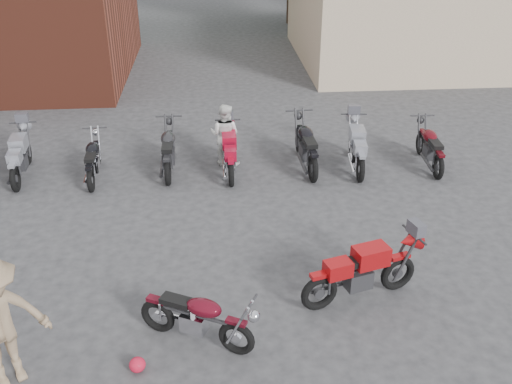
{
  "coord_description": "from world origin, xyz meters",
  "views": [
    {
      "loc": [
        -0.01,
        -7.02,
        5.98
      ],
      "look_at": [
        0.75,
        2.47,
        0.9
      ],
      "focal_mm": 40.0,
      "sensor_mm": 36.0,
      "label": 1
    }
  ],
  "objects_px": {
    "row_bike_1": "(19,154)",
    "row_bike_2": "(93,157)",
    "sportbike": "(363,269)",
    "row_bike_5": "(306,143)",
    "person_light": "(225,135)",
    "row_bike_6": "(357,145)",
    "row_bike_3": "(168,148)",
    "helmet": "(137,365)",
    "row_bike_4": "(229,150)",
    "row_bike_7": "(430,145)",
    "vintage_motorcycle": "(198,315)"
  },
  "relations": [
    {
      "from": "row_bike_1",
      "to": "row_bike_5",
      "type": "distance_m",
      "value": 6.68
    },
    {
      "from": "row_bike_2",
      "to": "person_light",
      "type": "bearing_deg",
      "value": -83.23
    },
    {
      "from": "vintage_motorcycle",
      "to": "row_bike_2",
      "type": "relative_size",
      "value": 0.99
    },
    {
      "from": "person_light",
      "to": "row_bike_1",
      "type": "bearing_deg",
      "value": 26.86
    },
    {
      "from": "row_bike_3",
      "to": "row_bike_4",
      "type": "height_order",
      "value": "row_bike_3"
    },
    {
      "from": "row_bike_1",
      "to": "row_bike_5",
      "type": "bearing_deg",
      "value": -95.49
    },
    {
      "from": "helmet",
      "to": "person_light",
      "type": "height_order",
      "value": "person_light"
    },
    {
      "from": "row_bike_2",
      "to": "sportbike",
      "type": "bearing_deg",
      "value": -136.82
    },
    {
      "from": "sportbike",
      "to": "person_light",
      "type": "height_order",
      "value": "person_light"
    },
    {
      "from": "vintage_motorcycle",
      "to": "row_bike_7",
      "type": "relative_size",
      "value": 0.94
    },
    {
      "from": "vintage_motorcycle",
      "to": "row_bike_5",
      "type": "xyz_separation_m",
      "value": [
        2.52,
        5.9,
        0.1
      ]
    },
    {
      "from": "helmet",
      "to": "row_bike_2",
      "type": "xyz_separation_m",
      "value": [
        -1.61,
        6.19,
        0.41
      ]
    },
    {
      "from": "helmet",
      "to": "person_light",
      "type": "relative_size",
      "value": 0.15
    },
    {
      "from": "vintage_motorcycle",
      "to": "row_bike_1",
      "type": "height_order",
      "value": "row_bike_1"
    },
    {
      "from": "row_bike_1",
      "to": "helmet",
      "type": "bearing_deg",
      "value": -158.18
    },
    {
      "from": "row_bike_3",
      "to": "row_bike_6",
      "type": "distance_m",
      "value": 4.48
    },
    {
      "from": "row_bike_4",
      "to": "row_bike_2",
      "type": "bearing_deg",
      "value": 90.83
    },
    {
      "from": "vintage_motorcycle",
      "to": "row_bike_6",
      "type": "height_order",
      "value": "row_bike_6"
    },
    {
      "from": "vintage_motorcycle",
      "to": "person_light",
      "type": "bearing_deg",
      "value": 110.87
    },
    {
      "from": "helmet",
      "to": "row_bike_6",
      "type": "bearing_deg",
      "value": 53.85
    },
    {
      "from": "row_bike_3",
      "to": "row_bike_7",
      "type": "relative_size",
      "value": 1.06
    },
    {
      "from": "sportbike",
      "to": "row_bike_6",
      "type": "relative_size",
      "value": 1.0
    },
    {
      "from": "person_light",
      "to": "row_bike_6",
      "type": "height_order",
      "value": "person_light"
    },
    {
      "from": "row_bike_3",
      "to": "sportbike",
      "type": "bearing_deg",
      "value": -147.32
    },
    {
      "from": "row_bike_5",
      "to": "row_bike_6",
      "type": "xyz_separation_m",
      "value": [
        1.2,
        -0.13,
        -0.04
      ]
    },
    {
      "from": "row_bike_2",
      "to": "row_bike_7",
      "type": "distance_m",
      "value": 7.96
    },
    {
      "from": "row_bike_2",
      "to": "row_bike_6",
      "type": "bearing_deg",
      "value": -92.54
    },
    {
      "from": "row_bike_1",
      "to": "row_bike_5",
      "type": "height_order",
      "value": "row_bike_5"
    },
    {
      "from": "row_bike_3",
      "to": "row_bike_6",
      "type": "xyz_separation_m",
      "value": [
        4.47,
        -0.2,
        -0.0
      ]
    },
    {
      "from": "helmet",
      "to": "row_bike_4",
      "type": "relative_size",
      "value": 0.12
    },
    {
      "from": "row_bike_3",
      "to": "row_bike_1",
      "type": "bearing_deg",
      "value": 90.34
    },
    {
      "from": "sportbike",
      "to": "row_bike_6",
      "type": "bearing_deg",
      "value": 61.08
    },
    {
      "from": "sportbike",
      "to": "row_bike_1",
      "type": "distance_m",
      "value": 8.48
    },
    {
      "from": "row_bike_2",
      "to": "row_bike_5",
      "type": "distance_m",
      "value": 4.99
    },
    {
      "from": "sportbike",
      "to": "helmet",
      "type": "xyz_separation_m",
      "value": [
        -3.49,
        -1.33,
        -0.47
      ]
    },
    {
      "from": "helmet",
      "to": "row_bike_7",
      "type": "bearing_deg",
      "value": 44.42
    },
    {
      "from": "row_bike_3",
      "to": "row_bike_7",
      "type": "distance_m",
      "value": 6.26
    },
    {
      "from": "row_bike_2",
      "to": "row_bike_5",
      "type": "xyz_separation_m",
      "value": [
        4.98,
        0.21,
        0.1
      ]
    },
    {
      "from": "person_light",
      "to": "row_bike_3",
      "type": "relative_size",
      "value": 0.76
    },
    {
      "from": "vintage_motorcycle",
      "to": "row_bike_1",
      "type": "distance_m",
      "value": 7.22
    },
    {
      "from": "row_bike_4",
      "to": "row_bike_5",
      "type": "xyz_separation_m",
      "value": [
        1.84,
        0.15,
        0.06
      ]
    },
    {
      "from": "row_bike_1",
      "to": "row_bike_2",
      "type": "distance_m",
      "value": 1.71
    },
    {
      "from": "row_bike_2",
      "to": "row_bike_3",
      "type": "bearing_deg",
      "value": -84.18
    },
    {
      "from": "row_bike_1",
      "to": "sportbike",
      "type": "bearing_deg",
      "value": -132.18
    },
    {
      "from": "vintage_motorcycle",
      "to": "row_bike_4",
      "type": "bearing_deg",
      "value": 109.55
    },
    {
      "from": "sportbike",
      "to": "row_bike_5",
      "type": "xyz_separation_m",
      "value": [
        -0.12,
        5.07,
        0.04
      ]
    },
    {
      "from": "row_bike_1",
      "to": "row_bike_6",
      "type": "distance_m",
      "value": 7.88
    },
    {
      "from": "row_bike_3",
      "to": "row_bike_5",
      "type": "distance_m",
      "value": 3.27
    },
    {
      "from": "row_bike_5",
      "to": "row_bike_6",
      "type": "distance_m",
      "value": 1.21
    },
    {
      "from": "row_bike_3",
      "to": "row_bike_4",
      "type": "bearing_deg",
      "value": -99.21
    }
  ]
}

